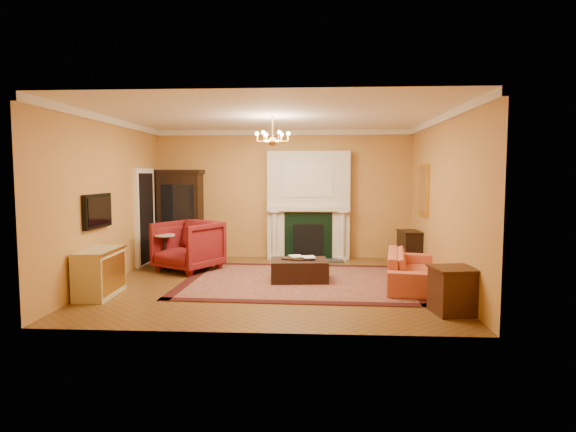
# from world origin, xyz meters

# --- Properties ---
(floor) EXTENTS (6.00, 5.50, 0.02)m
(floor) POSITION_xyz_m (0.00, 0.00, -0.01)
(floor) COLOR brown
(floor) RESTS_ON ground
(ceiling) EXTENTS (6.00, 5.50, 0.02)m
(ceiling) POSITION_xyz_m (0.00, 0.00, 3.01)
(ceiling) COLOR white
(ceiling) RESTS_ON wall_back
(wall_back) EXTENTS (6.00, 0.02, 3.00)m
(wall_back) POSITION_xyz_m (0.00, 2.76, 1.50)
(wall_back) COLOR #B38140
(wall_back) RESTS_ON floor
(wall_front) EXTENTS (6.00, 0.02, 3.00)m
(wall_front) POSITION_xyz_m (0.00, -2.76, 1.50)
(wall_front) COLOR #B38140
(wall_front) RESTS_ON floor
(wall_left) EXTENTS (0.02, 5.50, 3.00)m
(wall_left) POSITION_xyz_m (-3.01, 0.00, 1.50)
(wall_left) COLOR #B38140
(wall_left) RESTS_ON floor
(wall_right) EXTENTS (0.02, 5.50, 3.00)m
(wall_right) POSITION_xyz_m (3.01, 0.00, 1.50)
(wall_right) COLOR #B38140
(wall_right) RESTS_ON floor
(fireplace) EXTENTS (1.90, 0.70, 2.50)m
(fireplace) POSITION_xyz_m (0.60, 2.57, 1.19)
(fireplace) COLOR silver
(fireplace) RESTS_ON wall_back
(crown_molding) EXTENTS (6.00, 5.50, 0.12)m
(crown_molding) POSITION_xyz_m (0.00, 0.96, 2.94)
(crown_molding) COLOR white
(crown_molding) RESTS_ON ceiling
(doorway) EXTENTS (0.08, 1.05, 2.10)m
(doorway) POSITION_xyz_m (-2.95, 1.70, 1.05)
(doorway) COLOR white
(doorway) RESTS_ON wall_left
(tv_panel) EXTENTS (0.09, 0.95, 0.58)m
(tv_panel) POSITION_xyz_m (-2.95, -0.60, 1.35)
(tv_panel) COLOR black
(tv_panel) RESTS_ON wall_left
(gilt_mirror) EXTENTS (0.06, 0.76, 1.05)m
(gilt_mirror) POSITION_xyz_m (2.97, 1.40, 1.65)
(gilt_mirror) COLOR gold
(gilt_mirror) RESTS_ON wall_right
(chandelier) EXTENTS (0.63, 0.55, 0.53)m
(chandelier) POSITION_xyz_m (-0.00, 0.00, 2.61)
(chandelier) COLOR gold
(chandelier) RESTS_ON ceiling
(oriental_rug) EXTENTS (4.36, 3.33, 0.02)m
(oriental_rug) POSITION_xyz_m (0.48, 0.17, 0.01)
(oriental_rug) COLOR #4F101D
(oriental_rug) RESTS_ON floor
(china_cabinet) EXTENTS (1.02, 0.51, 1.99)m
(china_cabinet) POSITION_xyz_m (-2.40, 2.49, 0.99)
(china_cabinet) COLOR black
(china_cabinet) RESTS_ON floor
(wingback_armchair) EXTENTS (1.46, 1.43, 1.13)m
(wingback_armchair) POSITION_xyz_m (-1.83, 1.03, 0.56)
(wingback_armchair) COLOR maroon
(wingback_armchair) RESTS_ON floor
(pedestal_table) EXTENTS (0.42, 0.42, 0.75)m
(pedestal_table) POSITION_xyz_m (-2.31, 0.99, 0.44)
(pedestal_table) COLOR black
(pedestal_table) RESTS_ON floor
(commode) EXTENTS (0.52, 1.04, 0.76)m
(commode) POSITION_xyz_m (-2.73, -1.07, 0.38)
(commode) COLOR beige
(commode) RESTS_ON floor
(coral_sofa) EXTENTS (0.94, 2.16, 0.82)m
(coral_sofa) POSITION_xyz_m (2.47, -0.07, 0.41)
(coral_sofa) COLOR #D26A42
(coral_sofa) RESTS_ON floor
(end_table) EXTENTS (0.63, 0.63, 0.63)m
(end_table) POSITION_xyz_m (2.72, -1.76, 0.32)
(end_table) COLOR #3B1B10
(end_table) RESTS_ON floor
(console_table) EXTENTS (0.46, 0.71, 0.74)m
(console_table) POSITION_xyz_m (2.78, 1.74, 0.37)
(console_table) COLOR black
(console_table) RESTS_ON floor
(leather_ottoman) EXTENTS (1.09, 0.84, 0.39)m
(leather_ottoman) POSITION_xyz_m (0.47, 0.20, 0.21)
(leather_ottoman) COLOR black
(leather_ottoman) RESTS_ON oriental_rug
(ottoman_tray) EXTENTS (0.50, 0.45, 0.03)m
(ottoman_tray) POSITION_xyz_m (0.39, 0.23, 0.42)
(ottoman_tray) COLOR black
(ottoman_tray) RESTS_ON leather_ottoman
(book_a) EXTENTS (0.22, 0.10, 0.30)m
(book_a) POSITION_xyz_m (0.30, 0.24, 0.58)
(book_a) COLOR gray
(book_a) RESTS_ON ottoman_tray
(book_b) EXTENTS (0.22, 0.06, 0.30)m
(book_b) POSITION_xyz_m (0.54, 0.22, 0.58)
(book_b) COLOR gray
(book_b) RESTS_ON ottoman_tray
(topiary_left) EXTENTS (0.16, 0.16, 0.43)m
(topiary_left) POSITION_xyz_m (-0.10, 2.53, 1.47)
(topiary_left) COLOR gray
(topiary_left) RESTS_ON fireplace
(topiary_right) EXTENTS (0.14, 0.14, 0.39)m
(topiary_right) POSITION_xyz_m (1.26, 2.53, 1.44)
(topiary_right) COLOR gray
(topiary_right) RESTS_ON fireplace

